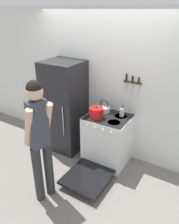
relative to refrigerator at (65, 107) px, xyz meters
The scene contains 9 objects.
ground_plane 1.09m from the refrigerator, 27.04° to the left, with size 14.00×14.00×0.00m, color slate.
wall_back 0.82m from the refrigerator, 29.22° to the left, with size 10.00×0.06×2.55m.
refrigerator is the anchor object (origin of this frame).
stove_range 1.00m from the refrigerator, ahead, with size 0.72×1.34×0.88m.
dutch_oven_pot 0.77m from the refrigerator, 10.15° to the right, with size 0.27×0.23×0.20m.
tea_kettle 0.78m from the refrigerator, ahead, with size 0.25×0.20×0.23m.
utensil_jar 1.11m from the refrigerator, ahead, with size 0.07×0.07×0.23m.
person 1.32m from the refrigerator, 66.66° to the right, with size 0.36×0.42×1.77m.
wall_knife_strip 1.34m from the refrigerator, 14.30° to the left, with size 0.31×0.03×0.33m.
Camera 1 is at (1.71, -3.24, 2.50)m, focal length 35.00 mm.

